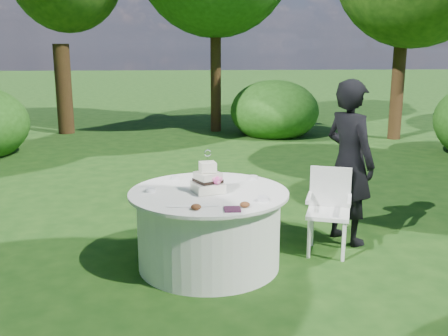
{
  "coord_description": "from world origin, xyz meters",
  "views": [
    {
      "loc": [
        -0.18,
        -4.9,
        2.17
      ],
      "look_at": [
        0.15,
        0.0,
        1.0
      ],
      "focal_mm": 42.0,
      "sensor_mm": 36.0,
      "label": 1
    }
  ],
  "objects": [
    {
      "name": "table",
      "position": [
        0.0,
        0.0,
        0.39
      ],
      "size": [
        1.56,
        1.56,
        0.77
      ],
      "color": "white",
      "rests_on": "ground"
    },
    {
      "name": "napkins",
      "position": [
        0.18,
        -0.61,
        0.78
      ],
      "size": [
        0.14,
        0.14,
        0.02
      ],
      "primitive_type": "cube",
      "color": "#421C35",
      "rests_on": "table"
    },
    {
      "name": "votives",
      "position": [
        0.02,
        0.14,
        0.79
      ],
      "size": [
        1.15,
        0.94,
        0.04
      ],
      "color": "white",
      "rests_on": "table"
    },
    {
      "name": "cake",
      "position": [
        -0.01,
        -0.03,
        0.88
      ],
      "size": [
        0.34,
        0.34,
        0.41
      ],
      "color": "silver",
      "rests_on": "table"
    },
    {
      "name": "petal_cups",
      "position": [
        0.08,
        -0.55,
        0.79
      ],
      "size": [
        0.52,
        0.13,
        0.05
      ],
      "color": "#562D16",
      "rests_on": "table"
    },
    {
      "name": "chair",
      "position": [
        1.28,
        0.3,
        0.52
      ],
      "size": [
        0.55,
        0.55,
        0.9
      ],
      "color": "white",
      "rests_on": "ground"
    },
    {
      "name": "ground",
      "position": [
        0.0,
        0.0,
        0.0
      ],
      "size": [
        80.0,
        80.0,
        0.0
      ],
      "primitive_type": "plane",
      "color": "#14360E",
      "rests_on": "ground"
    },
    {
      "name": "feather_plume",
      "position": [
        -0.16,
        -0.49,
        0.78
      ],
      "size": [
        0.48,
        0.07,
        0.01
      ],
      "primitive_type": "ellipsoid",
      "color": "white",
      "rests_on": "table"
    },
    {
      "name": "guest",
      "position": [
        1.56,
        0.58,
        0.91
      ],
      "size": [
        0.7,
        0.79,
        1.81
      ],
      "primitive_type": "imported",
      "rotation": [
        0.0,
        0.0,
        2.08
      ],
      "color": "black",
      "rests_on": "ground"
    }
  ]
}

